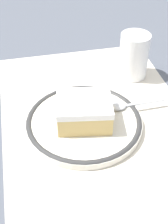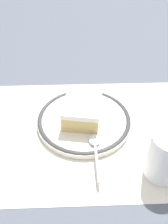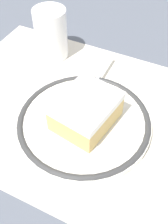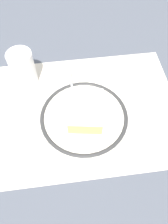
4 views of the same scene
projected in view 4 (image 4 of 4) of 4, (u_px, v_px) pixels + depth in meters
name	position (u px, v px, depth m)	size (l,w,h in m)	color
ground_plane	(78.00, 111.00, 0.60)	(2.40, 2.40, 0.00)	#4C515B
placemat	(78.00, 111.00, 0.60)	(0.52, 0.36, 0.00)	beige
plate	(84.00, 117.00, 0.58)	(0.22, 0.22, 0.02)	silver
cake_slice	(86.00, 111.00, 0.56)	(0.10, 0.11, 0.05)	#DBB76B
spoon	(72.00, 88.00, 0.62)	(0.03, 0.12, 0.01)	silver
cup	(23.00, 70.00, 0.62)	(0.06, 0.06, 0.10)	white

